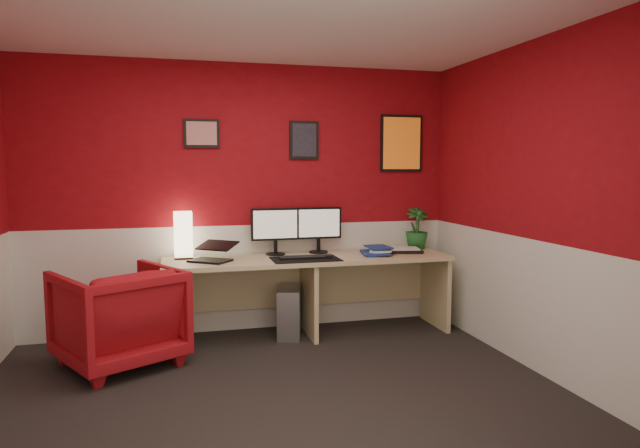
{
  "coord_description": "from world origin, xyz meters",
  "views": [
    {
      "loc": [
        -0.63,
        -3.5,
        1.55
      ],
      "look_at": [
        0.6,
        1.21,
        1.05
      ],
      "focal_mm": 31.41,
      "sensor_mm": 36.0,
      "label": 1
    }
  ],
  "objects_px": {
    "desk": "(309,296)",
    "potted_plant": "(417,228)",
    "shoji_lamp": "(183,236)",
    "laptop": "(210,249)",
    "monitor_left": "(275,224)",
    "zen_tray": "(403,251)",
    "monitor_right": "(318,223)",
    "pc_tower": "(289,311)",
    "armchair": "(119,317)"
  },
  "relations": [
    {
      "from": "desk",
      "to": "potted_plant",
      "type": "relative_size",
      "value": 6.28
    },
    {
      "from": "shoji_lamp",
      "to": "desk",
      "type": "bearing_deg",
      "value": -9.99
    },
    {
      "from": "laptop",
      "to": "shoji_lamp",
      "type": "bearing_deg",
      "value": 170.88
    },
    {
      "from": "monitor_left",
      "to": "zen_tray",
      "type": "height_order",
      "value": "monitor_left"
    },
    {
      "from": "desk",
      "to": "monitor_right",
      "type": "distance_m",
      "value": 0.7
    },
    {
      "from": "zen_tray",
      "to": "pc_tower",
      "type": "relative_size",
      "value": 0.78
    },
    {
      "from": "shoji_lamp",
      "to": "monitor_left",
      "type": "relative_size",
      "value": 0.69
    },
    {
      "from": "laptop",
      "to": "monitor_left",
      "type": "distance_m",
      "value": 0.68
    },
    {
      "from": "shoji_lamp",
      "to": "monitor_right",
      "type": "relative_size",
      "value": 0.69
    },
    {
      "from": "shoji_lamp",
      "to": "potted_plant",
      "type": "bearing_deg",
      "value": 0.7
    },
    {
      "from": "shoji_lamp",
      "to": "monitor_left",
      "type": "bearing_deg",
      "value": 0.24
    },
    {
      "from": "desk",
      "to": "zen_tray",
      "type": "bearing_deg",
      "value": 2.37
    },
    {
      "from": "laptop",
      "to": "zen_tray",
      "type": "relative_size",
      "value": 0.94
    },
    {
      "from": "laptop",
      "to": "armchair",
      "type": "distance_m",
      "value": 0.93
    },
    {
      "from": "shoji_lamp",
      "to": "monitor_left",
      "type": "distance_m",
      "value": 0.84
    },
    {
      "from": "shoji_lamp",
      "to": "pc_tower",
      "type": "height_order",
      "value": "shoji_lamp"
    },
    {
      "from": "desk",
      "to": "armchair",
      "type": "height_order",
      "value": "armchair"
    },
    {
      "from": "potted_plant",
      "to": "pc_tower",
      "type": "relative_size",
      "value": 0.92
    },
    {
      "from": "desk",
      "to": "shoji_lamp",
      "type": "xyz_separation_m",
      "value": [
        -1.1,
        0.19,
        0.56
      ]
    },
    {
      "from": "armchair",
      "to": "pc_tower",
      "type": "bearing_deg",
      "value": 166.9
    },
    {
      "from": "shoji_lamp",
      "to": "zen_tray",
      "type": "distance_m",
      "value": 2.06
    },
    {
      "from": "desk",
      "to": "shoji_lamp",
      "type": "relative_size",
      "value": 6.5
    },
    {
      "from": "zen_tray",
      "to": "armchair",
      "type": "height_order",
      "value": "armchair"
    },
    {
      "from": "zen_tray",
      "to": "shoji_lamp",
      "type": "bearing_deg",
      "value": 175.65
    },
    {
      "from": "zen_tray",
      "to": "monitor_left",
      "type": "bearing_deg",
      "value": 172.52
    },
    {
      "from": "desk",
      "to": "shoji_lamp",
      "type": "bearing_deg",
      "value": 170.01
    },
    {
      "from": "laptop",
      "to": "zen_tray",
      "type": "xyz_separation_m",
      "value": [
        1.83,
        0.08,
        -0.09
      ]
    },
    {
      "from": "zen_tray",
      "to": "monitor_right",
      "type": "bearing_deg",
      "value": 167.69
    },
    {
      "from": "zen_tray",
      "to": "pc_tower",
      "type": "height_order",
      "value": "zen_tray"
    },
    {
      "from": "shoji_lamp",
      "to": "armchair",
      "type": "xyz_separation_m",
      "value": [
        -0.51,
        -0.58,
        -0.54
      ]
    },
    {
      "from": "laptop",
      "to": "monitor_left",
      "type": "height_order",
      "value": "monitor_left"
    },
    {
      "from": "potted_plant",
      "to": "armchair",
      "type": "relative_size",
      "value": 0.49
    },
    {
      "from": "desk",
      "to": "monitor_left",
      "type": "relative_size",
      "value": 4.48
    },
    {
      "from": "monitor_right",
      "to": "pc_tower",
      "type": "height_order",
      "value": "monitor_right"
    },
    {
      "from": "shoji_lamp",
      "to": "zen_tray",
      "type": "relative_size",
      "value": 1.14
    },
    {
      "from": "zen_tray",
      "to": "armchair",
      "type": "relative_size",
      "value": 0.41
    },
    {
      "from": "desk",
      "to": "monitor_right",
      "type": "xyz_separation_m",
      "value": [
        0.15,
        0.21,
        0.66
      ]
    },
    {
      "from": "monitor_right",
      "to": "monitor_left",
      "type": "bearing_deg",
      "value": -178.07
    },
    {
      "from": "shoji_lamp",
      "to": "zen_tray",
      "type": "xyz_separation_m",
      "value": [
        2.05,
        -0.16,
        -0.18
      ]
    },
    {
      "from": "monitor_left",
      "to": "pc_tower",
      "type": "height_order",
      "value": "monitor_left"
    },
    {
      "from": "zen_tray",
      "to": "potted_plant",
      "type": "xyz_separation_m",
      "value": [
        0.22,
        0.18,
        0.19
      ]
    },
    {
      "from": "armchair",
      "to": "laptop",
      "type": "bearing_deg",
      "value": 176.16
    },
    {
      "from": "desk",
      "to": "monitor_right",
      "type": "relative_size",
      "value": 4.48
    },
    {
      "from": "potted_plant",
      "to": "pc_tower",
      "type": "bearing_deg",
      "value": -171.88
    },
    {
      "from": "desk",
      "to": "laptop",
      "type": "height_order",
      "value": "laptop"
    },
    {
      "from": "laptop",
      "to": "armchair",
      "type": "relative_size",
      "value": 0.39
    },
    {
      "from": "monitor_left",
      "to": "pc_tower",
      "type": "relative_size",
      "value": 1.29
    },
    {
      "from": "desk",
      "to": "monitor_right",
      "type": "height_order",
      "value": "monitor_right"
    },
    {
      "from": "armchair",
      "to": "monitor_left",
      "type": "bearing_deg",
      "value": 174.2
    },
    {
      "from": "potted_plant",
      "to": "armchair",
      "type": "distance_m",
      "value": 2.9
    }
  ]
}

